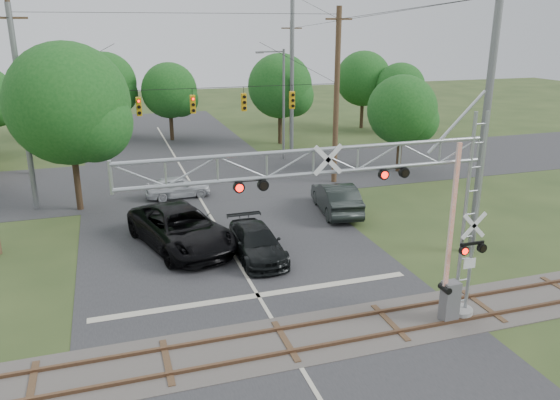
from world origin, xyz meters
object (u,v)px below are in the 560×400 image
object	(u,v)px
crossing_gantry	(380,204)
traffic_signal_span	(208,103)
pickup_black	(181,228)
sedan_silver	(178,187)
car_dark	(256,242)
streetlight	(282,99)

from	to	relation	value
crossing_gantry	traffic_signal_span	xyz separation A→B (m)	(-2.17, 18.36, 0.97)
pickup_black	sedan_silver	distance (m)	8.25
car_dark	sedan_silver	size ratio (longest dim) A/B	1.24
crossing_gantry	traffic_signal_span	size ratio (longest dim) A/B	0.64
crossing_gantry	car_dark	bearing A→B (deg)	105.56
pickup_black	car_dark	world-z (taller)	pickup_black
crossing_gantry	pickup_black	size ratio (longest dim) A/B	1.77
pickup_black	streetlight	world-z (taller)	streetlight
streetlight	crossing_gantry	bearing A→B (deg)	-100.95
traffic_signal_span	car_dark	world-z (taller)	traffic_signal_span
pickup_black	car_dark	size ratio (longest dim) A/B	1.42
traffic_signal_span	streetlight	xyz separation A→B (m)	(7.15, 7.36, -0.93)
traffic_signal_span	crossing_gantry	bearing A→B (deg)	-83.26
traffic_signal_span	sedan_silver	bearing A→B (deg)	-172.15
traffic_signal_span	sedan_silver	distance (m)	5.52
traffic_signal_span	sedan_silver	xyz separation A→B (m)	(-2.17, -0.30, -5.07)
car_dark	sedan_silver	distance (m)	10.68
car_dark	sedan_silver	xyz separation A→B (m)	(-2.22, 10.45, -0.04)
crossing_gantry	sedan_silver	size ratio (longest dim) A/B	3.10
traffic_signal_span	car_dark	bearing A→B (deg)	-89.73
car_dark	sedan_silver	world-z (taller)	car_dark
crossing_gantry	sedan_silver	xyz separation A→B (m)	(-4.34, 18.06, -4.09)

